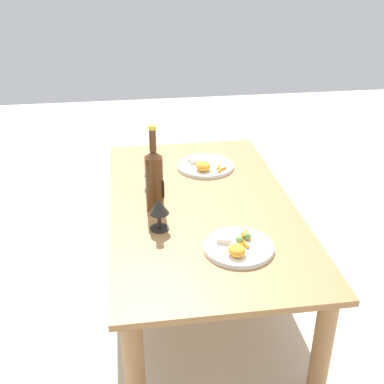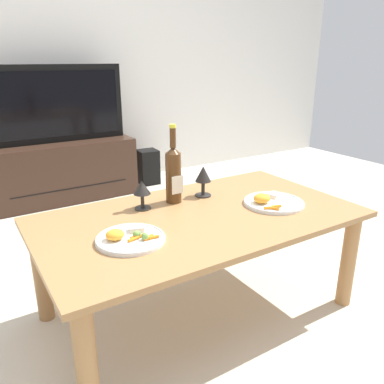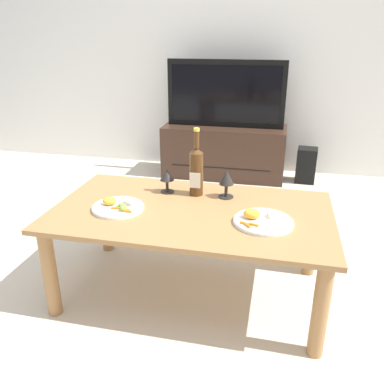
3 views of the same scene
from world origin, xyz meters
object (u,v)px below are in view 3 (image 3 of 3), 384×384
Objects in this scene: tv_stand at (224,151)px; floor_speaker at (306,165)px; tv_screen at (226,94)px; goblet_right at (226,179)px; wine_bottle at (196,169)px; dining_table at (191,223)px; dinner_plate_right at (262,220)px; dinner_plate_left at (118,207)px; goblet_left at (167,177)px.

floor_speaker is (0.78, -0.01, -0.08)m from tv_stand.
tv_screen is 1.00m from floor_speaker.
goblet_right is (0.26, -1.72, -0.20)m from tv_screen.
wine_bottle is (0.10, -1.72, -0.16)m from tv_screen.
dining_table is 1.96m from tv_screen.
goblet_right is (0.15, 0.20, 0.18)m from dining_table.
dinner_plate_right reaches higher than floor_speaker.
goblet_right is at bearing -81.40° from tv_screen.
wine_bottle is 0.46m from dinner_plate_left.
goblet_right is 0.54× the size of dinner_plate_right.
floor_speaker is 1.16× the size of dinner_plate_right.
dinner_plate_left reaches higher than tv_stand.
floor_speaker is (0.67, 1.91, -0.25)m from dining_table.
wine_bottle reaches higher than tv_stand.
goblet_left is (-0.07, -1.72, 0.34)m from tv_stand.
dining_table is 4.96× the size of dinner_plate_right.
tv_stand is at bearing 93.39° from dining_table.
tv_stand is at bearing 82.89° from dinner_plate_left.
dining_table reaches higher than floor_speaker.
dining_table is at bearing -126.84° from goblet_right.
dinner_plate_left is 0.93× the size of dinner_plate_right.
dinner_plate_left is (-0.35, -0.28, -0.13)m from wine_bottle.
tv_stand is at bearing 93.21° from wine_bottle.
dining_table is 9.12× the size of goblet_right.
tv_stand is 3.13× the size of wine_bottle.
tv_stand is at bearing 90.00° from tv_screen.
tv_stand reaches higher than floor_speaker.
tv_screen is 2.95× the size of wine_bottle.
dinner_plate_left is at bearing -123.70° from goblet_left.
dinner_plate_right is at bearing -36.44° from wine_bottle.
dinner_plate_left is (-0.25, -1.99, -0.29)m from tv_screen.
wine_bottle is at bearing 94.96° from dining_table.
goblet_right is at bearing -81.41° from tv_stand.
dinner_plate_right is at bearing -52.52° from goblet_right.
dining_table is 0.37m from dinner_plate_right.
tv_screen is at bearing 103.21° from dinner_plate_right.
dinner_plate_right is at bearing -11.88° from dining_table.
wine_bottle reaches higher than dinner_plate_left.
goblet_left reaches higher than dining_table.
goblet_right is 0.58× the size of dinner_plate_left.
dinner_plate_left is (-0.36, -0.08, 0.09)m from dining_table.
floor_speaker is at bearing 70.75° from dining_table.
dining_table is 0.30m from wine_bottle.
wine_bottle is at bearing 1.33° from goblet_left.
goblet_left is (-0.07, -1.72, -0.21)m from tv_screen.
goblet_left is at bearing 132.80° from dining_table.
tv_screen is 2.03m from dinner_plate_left.
floor_speaker is at bearing 62.60° from dinner_plate_left.
dinner_plate_left is (-0.51, -0.27, -0.09)m from goblet_right.
dining_table is 2.04m from floor_speaker.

